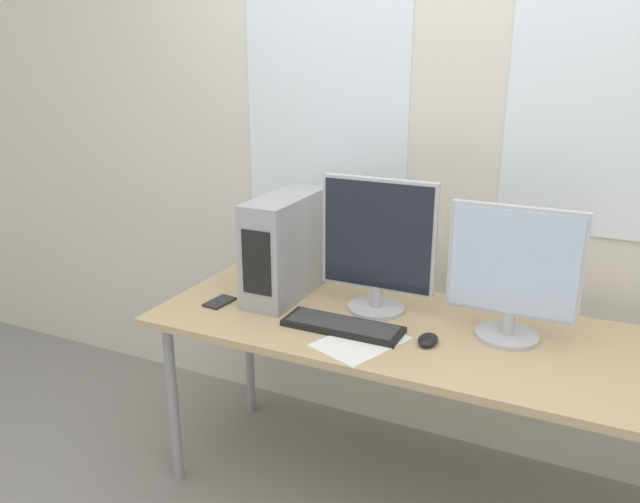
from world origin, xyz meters
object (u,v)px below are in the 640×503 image
at_px(monitor_main, 378,245).
at_px(monitor_right_near, 513,273).
at_px(cell_phone, 220,302).
at_px(mouse, 428,340).
at_px(keyboard, 343,326).
at_px(pc_tower, 286,246).

height_order(monitor_main, monitor_right_near, monitor_main).
xyz_separation_m(monitor_main, cell_phone, (-0.57, -0.20, -0.25)).
relative_size(monitor_main, mouse, 5.11).
height_order(monitor_right_near, cell_phone, monitor_right_near).
height_order(monitor_main, keyboard, monitor_main).
height_order(pc_tower, mouse, pc_tower).
relative_size(monitor_main, keyboard, 1.19).
bearing_deg(monitor_main, pc_tower, -179.81).
height_order(monitor_main, mouse, monitor_main).
bearing_deg(cell_phone, keyboard, 4.83).
bearing_deg(mouse, pc_tower, 163.39).
xyz_separation_m(monitor_right_near, keyboard, (-0.53, -0.17, -0.22)).
xyz_separation_m(monitor_right_near, mouse, (-0.23, -0.16, -0.22)).
xyz_separation_m(monitor_right_near, cell_phone, (-1.05, -0.16, -0.23)).
bearing_deg(keyboard, monitor_right_near, 18.25).
relative_size(keyboard, cell_phone, 3.27).
height_order(monitor_main, cell_phone, monitor_main).
bearing_deg(mouse, keyboard, -177.01).
height_order(pc_tower, monitor_right_near, monitor_right_near).
relative_size(pc_tower, keyboard, 1.06).
bearing_deg(mouse, cell_phone, -179.65).
distance_m(monitor_main, cell_phone, 0.65).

